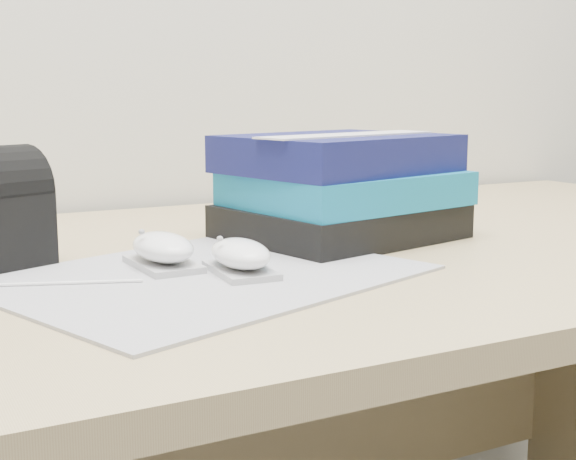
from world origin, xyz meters
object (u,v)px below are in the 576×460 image
desk (286,410)px  mouse_rear (163,250)px  book_stack (341,188)px  mouse_front (241,256)px

desk → mouse_rear: mouse_rear is taller
desk → book_stack: (0.05, -0.04, 0.30)m
mouse_rear → mouse_front: mouse_rear is taller
book_stack → mouse_front: bearing=-146.0°
mouse_rear → mouse_front: size_ratio=1.03×
mouse_front → book_stack: 0.25m
mouse_rear → book_stack: bearing=15.5°
mouse_rear → book_stack: size_ratio=0.33×
mouse_rear → mouse_front: bearing=-47.2°
mouse_rear → book_stack: (0.26, 0.07, 0.04)m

